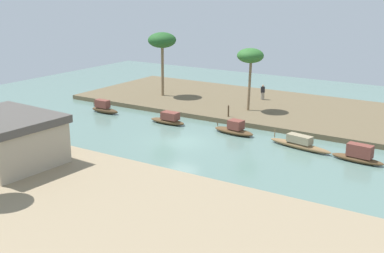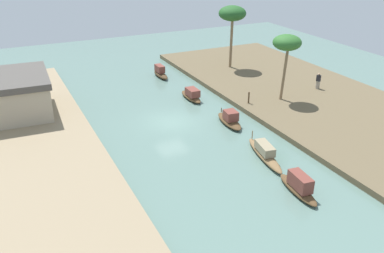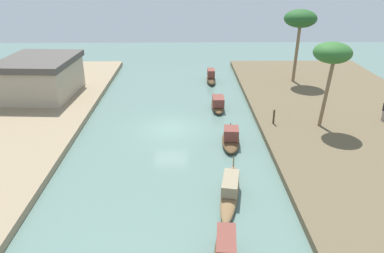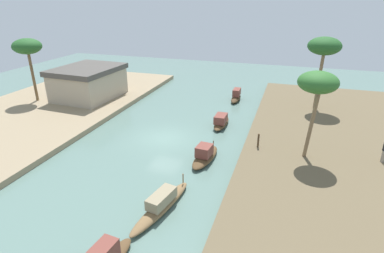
{
  "view_description": "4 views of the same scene",
  "coord_description": "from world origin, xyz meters",
  "px_view_note": "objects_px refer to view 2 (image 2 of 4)",
  "views": [
    {
      "loc": [
        -21.02,
        31.34,
        11.96
      ],
      "look_at": [
        -0.51,
        -0.73,
        1.17
      ],
      "focal_mm": 46.29,
      "sensor_mm": 36.0,
      "label": 1
    },
    {
      "loc": [
        -29.82,
        12.47,
        14.41
      ],
      "look_at": [
        -3.52,
        -0.22,
        0.97
      ],
      "focal_mm": 39.49,
      "sensor_mm": 36.0,
      "label": 2
    },
    {
      "loc": [
        -24.49,
        -1.24,
        11.02
      ],
      "look_at": [
        -2.33,
        -1.55,
        1.2
      ],
      "focal_mm": 34.26,
      "sensor_mm": 36.0,
      "label": 3
    },
    {
      "loc": [
        -21.17,
        -9.26,
        10.7
      ],
      "look_at": [
        0.5,
        -2.2,
        1.13
      ],
      "focal_mm": 29.19,
      "sensor_mm": 36.0,
      "label": 4
    }
  ],
  "objects_px": {
    "person_on_near_bank": "(318,82)",
    "mooring_post": "(249,98)",
    "palm_tree_left_far": "(232,14)",
    "sampan_near_left_bank": "(192,95)",
    "palm_tree_left_near": "(287,44)",
    "sampan_downstream_large": "(265,153)",
    "sampan_upstream_small": "(230,120)",
    "sampan_with_red_awning": "(299,186)",
    "riverside_building": "(14,94)",
    "sampan_foreground": "(160,73)"
  },
  "relations": [
    {
      "from": "person_on_near_bank",
      "to": "mooring_post",
      "type": "height_order",
      "value": "person_on_near_bank"
    },
    {
      "from": "mooring_post",
      "to": "palm_tree_left_far",
      "type": "height_order",
      "value": "palm_tree_left_far"
    },
    {
      "from": "sampan_near_left_bank",
      "to": "palm_tree_left_far",
      "type": "bearing_deg",
      "value": -50.87
    },
    {
      "from": "palm_tree_left_near",
      "to": "sampan_near_left_bank",
      "type": "bearing_deg",
      "value": 57.42
    },
    {
      "from": "sampan_downstream_large",
      "to": "sampan_upstream_small",
      "type": "distance_m",
      "value": 6.07
    },
    {
      "from": "sampan_near_left_bank",
      "to": "palm_tree_left_near",
      "type": "xyz_separation_m",
      "value": [
        -4.53,
        -7.09,
        5.17
      ]
    },
    {
      "from": "sampan_with_red_awning",
      "to": "palm_tree_left_far",
      "type": "xyz_separation_m",
      "value": [
        23.51,
        -9.03,
        5.85
      ]
    },
    {
      "from": "sampan_near_left_bank",
      "to": "sampan_with_red_awning",
      "type": "height_order",
      "value": "sampan_with_red_awning"
    },
    {
      "from": "sampan_near_left_bank",
      "to": "mooring_post",
      "type": "distance_m",
      "value": 5.57
    },
    {
      "from": "sampan_near_left_bank",
      "to": "person_on_near_bank",
      "type": "distance_m",
      "value": 12.56
    },
    {
      "from": "person_on_near_bank",
      "to": "mooring_post",
      "type": "bearing_deg",
      "value": 58.63
    },
    {
      "from": "riverside_building",
      "to": "palm_tree_left_far",
      "type": "bearing_deg",
      "value": -77.63
    },
    {
      "from": "sampan_with_red_awning",
      "to": "palm_tree_left_near",
      "type": "distance_m",
      "value": 15.84
    },
    {
      "from": "sampan_upstream_small",
      "to": "riverside_building",
      "type": "height_order",
      "value": "riverside_building"
    },
    {
      "from": "sampan_with_red_awning",
      "to": "sampan_near_left_bank",
      "type": "bearing_deg",
      "value": 2.27
    },
    {
      "from": "person_on_near_bank",
      "to": "palm_tree_left_near",
      "type": "bearing_deg",
      "value": 65.22
    },
    {
      "from": "sampan_near_left_bank",
      "to": "palm_tree_left_far",
      "type": "height_order",
      "value": "palm_tree_left_far"
    },
    {
      "from": "sampan_near_left_bank",
      "to": "sampan_downstream_large",
      "type": "height_order",
      "value": "sampan_near_left_bank"
    },
    {
      "from": "palm_tree_left_near",
      "to": "mooring_post",
      "type": "bearing_deg",
      "value": 83.12
    },
    {
      "from": "sampan_upstream_small",
      "to": "sampan_downstream_large",
      "type": "bearing_deg",
      "value": 178.86
    },
    {
      "from": "mooring_post",
      "to": "riverside_building",
      "type": "xyz_separation_m",
      "value": [
        6.68,
        18.98,
        1.15
      ]
    },
    {
      "from": "sampan_with_red_awning",
      "to": "palm_tree_left_far",
      "type": "distance_m",
      "value": 25.85
    },
    {
      "from": "riverside_building",
      "to": "sampan_downstream_large",
      "type": "bearing_deg",
      "value": -132.32
    },
    {
      "from": "sampan_foreground",
      "to": "sampan_with_red_awning",
      "type": "distance_m",
      "value": 24.8
    },
    {
      "from": "sampan_downstream_large",
      "to": "person_on_near_bank",
      "type": "distance_m",
      "value": 15.18
    },
    {
      "from": "sampan_upstream_small",
      "to": "mooring_post",
      "type": "distance_m",
      "value": 4.16
    },
    {
      "from": "mooring_post",
      "to": "person_on_near_bank",
      "type": "bearing_deg",
      "value": -87.29
    },
    {
      "from": "person_on_near_bank",
      "to": "palm_tree_left_near",
      "type": "relative_size",
      "value": 0.26
    },
    {
      "from": "sampan_downstream_large",
      "to": "mooring_post",
      "type": "bearing_deg",
      "value": -15.02
    },
    {
      "from": "palm_tree_left_far",
      "to": "riverside_building",
      "type": "xyz_separation_m",
      "value": [
        -3.82,
        23.26,
        -4.23
      ]
    },
    {
      "from": "sampan_upstream_small",
      "to": "palm_tree_left_near",
      "type": "height_order",
      "value": "palm_tree_left_near"
    },
    {
      "from": "sampan_upstream_small",
      "to": "riverside_building",
      "type": "relative_size",
      "value": 0.52
    },
    {
      "from": "sampan_near_left_bank",
      "to": "mooring_post",
      "type": "bearing_deg",
      "value": -137.49
    },
    {
      "from": "mooring_post",
      "to": "palm_tree_left_far",
      "type": "distance_m",
      "value": 12.55
    },
    {
      "from": "sampan_downstream_large",
      "to": "riverside_building",
      "type": "bearing_deg",
      "value": 55.34
    },
    {
      "from": "person_on_near_bank",
      "to": "palm_tree_left_far",
      "type": "bearing_deg",
      "value": -12.55
    },
    {
      "from": "sampan_with_red_awning",
      "to": "riverside_building",
      "type": "height_order",
      "value": "riverside_building"
    },
    {
      "from": "palm_tree_left_far",
      "to": "sampan_foreground",
      "type": "bearing_deg",
      "value": 81.05
    },
    {
      "from": "sampan_downstream_large",
      "to": "sampan_upstream_small",
      "type": "height_order",
      "value": "sampan_upstream_small"
    },
    {
      "from": "sampan_foreground",
      "to": "sampan_with_red_awning",
      "type": "height_order",
      "value": "sampan_with_red_awning"
    },
    {
      "from": "sampan_downstream_large",
      "to": "riverside_building",
      "type": "xyz_separation_m",
      "value": [
        15.11,
        14.91,
        1.73
      ]
    },
    {
      "from": "person_on_near_bank",
      "to": "palm_tree_left_far",
      "type": "distance_m",
      "value": 12.07
    },
    {
      "from": "mooring_post",
      "to": "riverside_building",
      "type": "bearing_deg",
      "value": 70.6
    },
    {
      "from": "sampan_near_left_bank",
      "to": "palm_tree_left_far",
      "type": "relative_size",
      "value": 0.53
    },
    {
      "from": "sampan_upstream_small",
      "to": "mooring_post",
      "type": "bearing_deg",
      "value": -48.81
    },
    {
      "from": "sampan_foreground",
      "to": "palm_tree_left_near",
      "type": "distance_m",
      "value": 15.04
    },
    {
      "from": "sampan_upstream_small",
      "to": "person_on_near_bank",
      "type": "distance_m",
      "value": 11.97
    },
    {
      "from": "sampan_upstream_small",
      "to": "riverside_building",
      "type": "bearing_deg",
      "value": 65.41
    },
    {
      "from": "sampan_downstream_large",
      "to": "sampan_with_red_awning",
      "type": "xyz_separation_m",
      "value": [
        -4.58,
        0.69,
        0.12
      ]
    },
    {
      "from": "palm_tree_left_near",
      "to": "palm_tree_left_far",
      "type": "height_order",
      "value": "palm_tree_left_far"
    }
  ]
}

